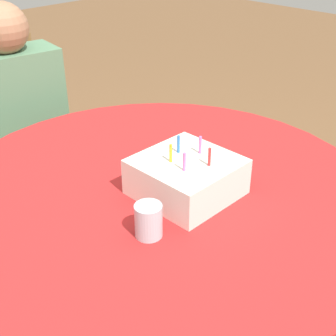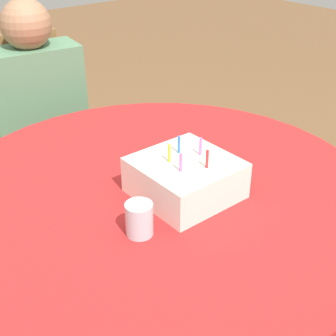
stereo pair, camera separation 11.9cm
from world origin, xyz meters
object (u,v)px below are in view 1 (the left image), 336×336
birthday_cake (186,177)px  chair (17,145)px  person (19,115)px  drinking_glass (149,221)px

birthday_cake → chair: bearing=88.1°
chair → person: (-0.01, -0.09, 0.18)m
chair → drinking_glass: (-0.24, -1.14, 0.29)m
drinking_glass → chair: bearing=78.0°
person → birthday_cake: size_ratio=4.45×
chair → person: person is taller
chair → birthday_cake: size_ratio=3.77×
chair → birthday_cake: 1.11m
chair → birthday_cake: (-0.03, -1.07, 0.30)m
chair → drinking_glass: chair is taller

